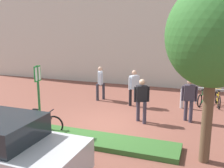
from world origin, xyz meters
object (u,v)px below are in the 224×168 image
tree_sidewalk (214,36)px  parking_sign_post (38,90)px  bollard_steel (182,99)px  person_suited_navy (189,97)px  bike_at_sign (41,123)px  person_suited_dark (142,98)px  person_casual_tan (100,81)px  person_shirt_blue (134,86)px

tree_sidewalk → parking_sign_post: (-5.37, 0.08, -1.84)m
bollard_steel → person_suited_navy: person_suited_navy is taller
person_suited_navy → tree_sidewalk: bearing=-78.4°
tree_sidewalk → bike_at_sign: bearing=177.9°
tree_sidewalk → person_suited_dark: (-2.35, 2.38, -2.43)m
bike_at_sign → parking_sign_post: bearing=-64.6°
tree_sidewalk → person_casual_tan: bearing=136.4°
bollard_steel → person_suited_navy: (0.40, -1.70, 0.53)m
person_casual_tan → parking_sign_post: bearing=-93.4°
tree_sidewalk → person_suited_dark: 4.14m
tree_sidewalk → person_suited_navy: bearing=101.6°
person_suited_dark → parking_sign_post: bearing=-142.6°
tree_sidewalk → person_suited_dark: tree_sidewalk is taller
bollard_steel → person_shirt_blue: 2.26m
person_suited_dark → person_casual_tan: size_ratio=1.00×
tree_sidewalk → person_casual_tan: (-5.08, 4.85, -2.43)m
parking_sign_post → bike_at_sign: bearing=115.4°
person_suited_navy → person_shirt_blue: bearing=154.2°
tree_sidewalk → bollard_steel: tree_sidewalk is taller
tree_sidewalk → person_suited_navy: tree_sidewalk is taller
person_casual_tan → person_suited_dark: bearing=-42.1°
bike_at_sign → person_suited_dark: 3.82m
parking_sign_post → person_casual_tan: (0.29, 4.77, -0.59)m
bike_at_sign → person_suited_navy: bearing=31.4°
tree_sidewalk → person_shirt_blue: tree_sidewalk is taller
bike_at_sign → person_suited_navy: 5.64m
person_shirt_blue → parking_sign_post: bearing=-117.2°
person_casual_tan → person_suited_navy: bearing=-21.3°
bollard_steel → person_suited_dark: bearing=-118.5°
person_casual_tan → person_suited_navy: size_ratio=1.00×
bike_at_sign → person_suited_navy: size_ratio=0.97×
person_suited_dark → person_suited_navy: bearing=23.1°
person_casual_tan → bike_at_sign: bearing=-94.2°
tree_sidewalk → parking_sign_post: bearing=179.2°
tree_sidewalk → person_casual_tan: tree_sidewalk is taller
bollard_steel → person_suited_dark: person_suited_dark is taller
bike_at_sign → person_suited_navy: person_suited_navy is taller
person_suited_dark → person_suited_navy: size_ratio=1.00×
parking_sign_post → bike_at_sign: 1.24m
parking_sign_post → person_suited_dark: (3.01, 2.30, -0.59)m
parking_sign_post → person_casual_tan: 4.81m
person_shirt_blue → person_suited_navy: bearing=-25.8°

